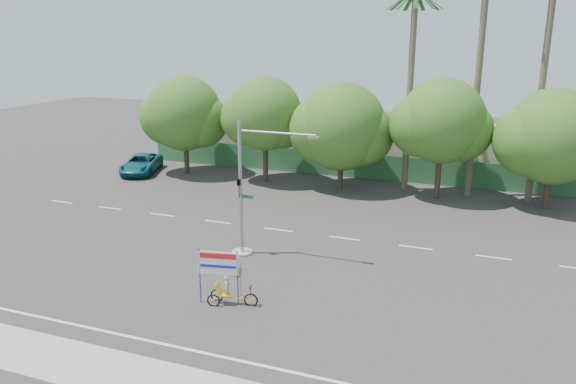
% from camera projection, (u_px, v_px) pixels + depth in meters
% --- Properties ---
extents(ground, '(120.00, 120.00, 0.00)m').
position_uv_depth(ground, '(255.00, 292.00, 25.24)').
color(ground, '#33302D').
rests_on(ground, ground).
extents(fence, '(38.00, 0.08, 2.00)m').
position_uv_depth(fence, '(364.00, 166.00, 44.31)').
color(fence, '#336B3D').
rests_on(fence, ground).
extents(building_left, '(12.00, 8.00, 4.00)m').
position_uv_depth(building_left, '(269.00, 136.00, 51.45)').
color(building_left, beige).
rests_on(building_left, ground).
extents(building_right, '(14.00, 8.00, 3.60)m').
position_uv_depth(building_right, '(474.00, 153.00, 45.45)').
color(building_right, beige).
rests_on(building_right, ground).
extents(tree_far_left, '(7.14, 6.00, 7.96)m').
position_uv_depth(tree_far_left, '(184.00, 116.00, 44.85)').
color(tree_far_left, '#473828').
rests_on(tree_far_left, ground).
extents(tree_left, '(6.66, 5.60, 8.07)m').
position_uv_depth(tree_left, '(264.00, 117.00, 42.41)').
color(tree_left, '#473828').
rests_on(tree_left, ground).
extents(tree_center, '(7.62, 6.40, 7.85)m').
position_uv_depth(tree_center, '(341.00, 129.00, 40.56)').
color(tree_center, '#473828').
rests_on(tree_center, ground).
extents(tree_right, '(6.90, 5.80, 8.36)m').
position_uv_depth(tree_right, '(441.00, 124.00, 37.98)').
color(tree_right, '#473828').
rests_on(tree_right, ground).
extents(tree_far_right, '(7.38, 6.20, 7.94)m').
position_uv_depth(tree_far_right, '(553.00, 139.00, 35.79)').
color(tree_far_right, '#473828').
rests_on(tree_far_right, ground).
extents(palm_tall, '(3.73, 3.79, 17.45)m').
position_uv_depth(palm_tall, '(481.00, 44.00, 37.19)').
color(palm_tall, '#70604C').
rests_on(palm_tall, ground).
extents(palm_mid, '(3.73, 3.79, 15.45)m').
position_uv_depth(palm_mid, '(545.00, 62.00, 36.14)').
color(palm_mid, '#70604C').
rests_on(palm_mid, ground).
extents(palm_short, '(3.73, 3.79, 14.45)m').
position_uv_depth(palm_short, '(411.00, 67.00, 39.15)').
color(palm_short, '#70604C').
rests_on(palm_short, ground).
extents(traffic_signal, '(4.72, 1.10, 7.00)m').
position_uv_depth(traffic_signal, '(246.00, 201.00, 28.76)').
color(traffic_signal, gray).
rests_on(traffic_signal, ground).
extents(trike_billboard, '(2.54, 0.86, 2.53)m').
position_uv_depth(trike_billboard, '(224.00, 282.00, 23.86)').
color(trike_billboard, black).
rests_on(trike_billboard, ground).
extents(pickup_truck, '(4.06, 5.91, 1.50)m').
position_uv_depth(pickup_truck, '(141.00, 164.00, 46.21)').
color(pickup_truck, '#0D5561').
rests_on(pickup_truck, ground).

